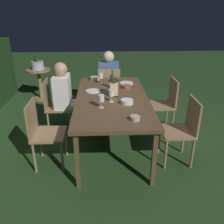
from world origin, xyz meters
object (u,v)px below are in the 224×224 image
Objects in this scene: chair_side_right_a at (43,131)px; plate_b at (126,83)px; chair_side_left_a at (183,128)px; person_in_cream at (67,95)px; green_bottle_on_table at (112,81)px; plate_a at (93,91)px; wine_glass_b at (101,76)px; dining_table at (112,101)px; chair_side_right_b at (55,104)px; lantern_centerpiece at (114,86)px; bowl_salad at (95,78)px; side_table at (39,80)px; bowl_bread at (135,118)px; ice_bucket at (38,64)px; chair_head_far at (109,88)px; wine_glass_a at (101,99)px; chair_side_left_b at (165,102)px; bowl_dip at (127,102)px; wine_glass_c at (111,93)px; person_in_blue at (109,77)px; bowl_olives at (126,87)px.

chair_side_right_a is 1.60m from plate_b.
person_in_cream reaches higher than chair_side_left_a.
person_in_cream is 0.75m from green_bottle_on_table.
wine_glass_b is at bearing -15.91° from plate_a.
chair_side_left_a is (-0.45, -0.89, -0.22)m from dining_table.
chair_side_right_b is 1.08m from lantern_centerpiece.
wine_glass_b is 0.25m from bowl_salad.
dining_table reaches higher than side_table.
chair_side_right_b is at bearing 42.90° from bowl_bread.
ice_bucket is at bearing 21.20° from chair_side_right_b.
chair_head_far is 1.67m from side_table.
wine_glass_a is at bearing -150.53° from ice_bucket.
wine_glass_a reaches higher than chair_side_right_a.
chair_side_left_b is at bearing -123.18° from side_table.
chair_head_far is (1.24, 0.00, -0.22)m from dining_table.
chair_side_right_a is 1.13m from bowl_dip.
green_bottle_on_table is 1.72× the size of wine_glass_c.
lantern_centerpiece reaches higher than wine_glass_c.
wine_glass_b is (0.21, -0.54, 0.23)m from person_in_cream.
lantern_centerpiece is at bearing -141.99° from ice_bucket.
person_in_blue and person_in_cream have the same top height.
chair_side_left_a reaches higher than bowl_salad.
chair_head_far reaches higher than bowl_olives.
bowl_bread is (-1.41, -0.37, -0.09)m from wine_glass_b.
ice_bucket reaches higher than bowl_olives.
lantern_centerpiece reaches higher than dining_table.
bowl_salad is (0.48, 0.28, -0.08)m from green_bottle_on_table.
wine_glass_a is at bearing -175.18° from bowl_salad.
wine_glass_b is at bearing -68.17° from person_in_cream.
wine_glass_a is 0.49× the size of ice_bucket.
green_bottle_on_table is at bearing -149.67° from bowl_salad.
dining_table is 0.43m from green_bottle_on_table.
person_in_cream is at bearing 134.18° from bowl_salad.
chair_side_left_b is 1.13m from wine_glass_b.
chair_side_left_a reaches higher than side_table.
green_bottle_on_table is at bearing -64.28° from plate_a.
person_in_blue is 5.38× the size of plate_a.
bowl_olives is at bearing 95.85° from chair_side_left_b.
green_bottle_on_table is 0.56m from bowl_salad.
plate_a is at bearing 26.23° from bowl_bread.
chair_side_right_a reaches higher than bowl_olives.
chair_side_right_a is 6.99× the size of bowl_olives.
side_table is at bearing 34.88° from plate_a.
person_in_cream is 6.80× the size of wine_glass_c.
person_in_blue reaches higher than ice_bucket.
chair_side_right_b is 3.28× the size of lantern_centerpiece.
plate_b is (0.23, -0.24, -0.10)m from green_bottle_on_table.
lantern_centerpiece is 0.38m from plate_a.
chair_side_right_a is (-0.90, 0.20, -0.15)m from person_in_cream.
wine_glass_c is (-1.62, 0.02, 0.23)m from person_in_blue.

